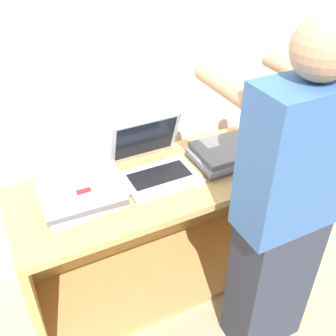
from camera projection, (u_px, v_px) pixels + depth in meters
ground_plane at (184, 312)px, 2.08m from camera, size 12.00×12.00×0.00m
wall_back at (125, 52)px, 1.86m from camera, size 8.00×0.05×2.40m
cart at (156, 224)px, 2.13m from camera, size 1.42×0.55×0.70m
laptop_open at (155, 165)px, 1.89m from camera, size 0.35×0.34×0.25m
laptop_stack_left at (82, 193)px, 1.71m from camera, size 0.37×0.27×0.11m
laptop_stack_right at (228, 153)px, 1.99m from camera, size 0.37×0.26×0.08m
person at (283, 216)px, 1.56m from camera, size 0.40×0.52×1.55m
inventory_tag at (84, 191)px, 1.63m from camera, size 0.06×0.02×0.01m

